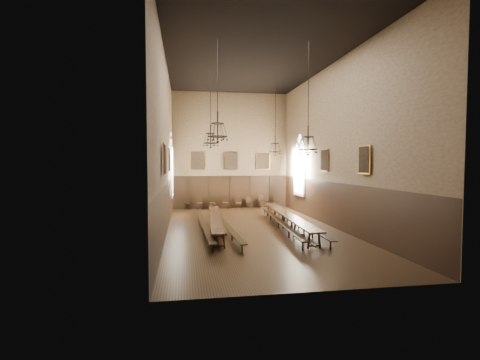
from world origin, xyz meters
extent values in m
cube|color=black|center=(0.00, 0.00, -0.01)|extent=(9.00, 18.00, 0.02)
cube|color=black|center=(0.00, 0.00, 9.01)|extent=(9.00, 18.00, 0.02)
cube|color=#907A58|center=(0.00, 9.01, 4.50)|extent=(9.00, 0.02, 9.00)
cube|color=#907A58|center=(0.00, -9.01, 4.50)|extent=(9.00, 0.02, 9.00)
cube|color=#907A58|center=(-4.51, 0.00, 4.50)|extent=(0.02, 18.00, 9.00)
cube|color=#907A58|center=(4.51, 0.00, 4.50)|extent=(0.02, 18.00, 9.00)
cube|color=black|center=(-1.96, 0.25, 0.67)|extent=(1.14, 9.04, 0.06)
cube|color=black|center=(1.93, 0.07, 0.74)|extent=(1.19, 9.96, 0.07)
cube|color=black|center=(-2.61, 0.05, 0.42)|extent=(0.49, 9.88, 0.05)
cube|color=black|center=(-1.55, -0.09, 0.42)|extent=(0.68, 9.91, 0.05)
cube|color=black|center=(1.45, 0.16, 0.45)|extent=(1.05, 10.54, 0.05)
cube|color=black|center=(2.44, -0.26, 0.40)|extent=(0.56, 9.53, 0.05)
cube|color=black|center=(-3.40, 8.57, 0.44)|extent=(0.46, 0.46, 0.05)
cube|color=black|center=(-3.40, 8.75, 0.69)|extent=(0.41, 0.09, 0.49)
cube|color=black|center=(-2.45, 8.47, 0.48)|extent=(0.48, 0.48, 0.05)
cube|color=black|center=(-2.45, 8.66, 0.75)|extent=(0.45, 0.08, 0.53)
cube|color=black|center=(-1.47, 8.47, 0.47)|extent=(0.48, 0.48, 0.05)
cube|color=black|center=(-1.47, 8.65, 0.73)|extent=(0.44, 0.09, 0.52)
cube|color=black|center=(-0.46, 8.49, 0.47)|extent=(0.56, 0.56, 0.05)
cube|color=black|center=(-0.46, 8.68, 0.74)|extent=(0.43, 0.18, 0.53)
cube|color=black|center=(0.57, 8.52, 0.42)|extent=(0.45, 0.45, 0.05)
cube|color=black|center=(0.57, 8.69, 0.65)|extent=(0.39, 0.10, 0.47)
cube|color=black|center=(1.41, 8.58, 0.42)|extent=(0.48, 0.48, 0.05)
cube|color=black|center=(1.41, 8.75, 0.66)|extent=(0.39, 0.13, 0.47)
cube|color=black|center=(2.43, 8.53, 0.48)|extent=(0.57, 0.57, 0.05)
cube|color=black|center=(2.43, 8.72, 0.75)|extent=(0.44, 0.18, 0.54)
cube|color=black|center=(3.59, 8.50, 0.47)|extent=(0.48, 0.48, 0.05)
cube|color=black|center=(3.59, 8.69, 0.73)|extent=(0.44, 0.09, 0.52)
cylinder|color=black|center=(-2.01, 2.93, 7.42)|extent=(0.03, 0.03, 3.17)
torus|color=black|center=(-2.01, 2.93, 4.73)|extent=(0.90, 0.90, 0.05)
torus|color=black|center=(-2.01, 2.93, 5.31)|extent=(0.57, 0.57, 0.04)
cylinder|color=black|center=(-2.01, 2.93, 5.20)|extent=(0.06, 0.06, 1.27)
cylinder|color=black|center=(1.83, 2.37, 7.09)|extent=(0.03, 0.03, 3.82)
torus|color=black|center=(1.83, 2.37, 4.21)|extent=(0.78, 0.78, 0.05)
torus|color=black|center=(1.83, 2.37, 4.72)|extent=(0.50, 0.50, 0.04)
cylinder|color=black|center=(1.83, 2.37, 4.63)|extent=(0.06, 0.06, 1.11)
cylinder|color=black|center=(-2.10, -2.47, 7.42)|extent=(0.03, 0.03, 3.17)
torus|color=black|center=(-2.10, -2.47, 4.72)|extent=(0.90, 0.90, 0.05)
torus|color=black|center=(-2.10, -2.47, 5.30)|extent=(0.57, 0.57, 0.04)
cylinder|color=black|center=(-2.10, -2.47, 5.20)|extent=(0.06, 0.06, 1.27)
cylinder|color=black|center=(1.96, -2.89, 7.12)|extent=(0.03, 0.03, 3.77)
torus|color=black|center=(1.96, -2.89, 4.16)|extent=(0.87, 0.87, 0.05)
torus|color=black|center=(1.96, -2.89, 4.72)|extent=(0.55, 0.55, 0.04)
cylinder|color=black|center=(1.96, -2.89, 4.62)|extent=(0.06, 0.06, 1.22)
cube|color=#AC7129|center=(-2.60, 8.88, 3.70)|extent=(1.10, 0.12, 1.40)
cube|color=black|center=(-2.60, 8.88, 3.70)|extent=(0.98, 0.02, 1.28)
cube|color=#AC7129|center=(0.00, 8.88, 3.70)|extent=(1.10, 0.12, 1.40)
cube|color=black|center=(0.00, 8.88, 3.70)|extent=(0.98, 0.02, 1.28)
cube|color=#AC7129|center=(2.60, 8.88, 3.70)|extent=(1.10, 0.12, 1.40)
cube|color=black|center=(2.60, 8.88, 3.70)|extent=(0.98, 0.02, 1.28)
cube|color=#AC7129|center=(-4.38, 1.00, 3.70)|extent=(0.12, 1.00, 1.30)
cube|color=black|center=(-4.38, 1.00, 3.70)|extent=(0.02, 0.88, 1.18)
cube|color=#AC7129|center=(-4.38, -3.50, 3.70)|extent=(0.12, 1.00, 1.30)
cube|color=black|center=(-4.38, -3.50, 3.70)|extent=(0.02, 0.88, 1.18)
cube|color=#AC7129|center=(4.38, 1.00, 3.70)|extent=(0.12, 1.00, 1.30)
cube|color=black|center=(4.38, 1.00, 3.70)|extent=(0.02, 0.88, 1.18)
cube|color=#AC7129|center=(4.38, -3.50, 3.70)|extent=(0.12, 1.00, 1.30)
cube|color=black|center=(4.38, -3.50, 3.70)|extent=(0.02, 0.88, 1.18)
camera|label=1|loc=(-3.59, -17.97, 3.57)|focal=26.00mm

